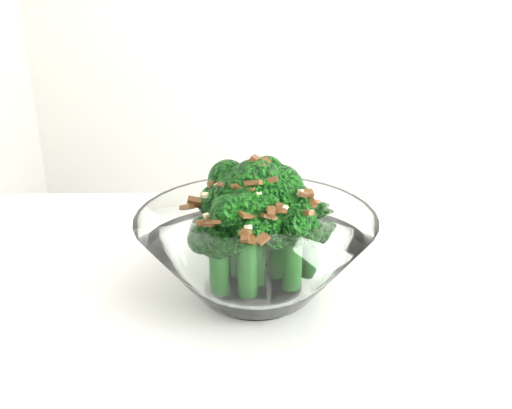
% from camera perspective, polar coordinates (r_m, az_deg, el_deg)
% --- Properties ---
extents(broccoli_dish, '(0.21, 0.21, 0.13)m').
position_cam_1_polar(broccoli_dish, '(0.50, 0.05, -4.02)').
color(broccoli_dish, white).
rests_on(broccoli_dish, table).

